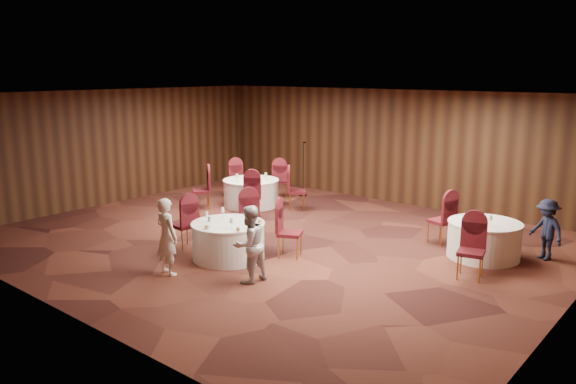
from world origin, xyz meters
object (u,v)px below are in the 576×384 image
Objects in this scene: mic_stand at (303,180)px; table_main at (228,240)px; table_left at (251,192)px; man_c at (546,229)px; woman_a at (167,237)px; table_right at (484,239)px; woman_b at (249,244)px.

table_main is at bearing -66.33° from mic_stand.
table_left is 7.69m from man_c.
man_c is (5.14, 5.36, -0.11)m from woman_a.
table_main is at bearing -92.87° from woman_a.
table_left is at bearing 177.93° from table_right.
table_main is 1.42m from woman_b.
table_left is 1.11× the size of woman_b.
mic_stand is (-2.41, 5.51, 0.11)m from table_main.
table_main is 5.16m from table_right.
table_main and table_left have the same top height.
man_c reaches higher than table_right.
man_c is (3.71, 4.67, -0.08)m from woman_b.
mic_stand is at bearing 113.67° from table_main.
table_main is 4.51m from table_left.
woman_b is (3.96, -4.24, 0.33)m from table_left.
woman_b is at bearing -28.68° from table_main.
table_left is 6.69m from table_right.
woman_a is at bearing -99.18° from table_main.
man_c is (4.92, 4.01, 0.24)m from table_main.
table_main is at bearing -110.19° from man_c.
woman_b is (1.21, -0.66, 0.33)m from table_main.
man_c is (0.99, 0.67, 0.24)m from table_right.
woman_a reaches higher than man_c.
woman_a is at bearing -131.54° from table_right.
mic_stand is at bearing 80.16° from table_left.
man_c is at bearing 3.23° from table_left.
woman_a is (-0.22, -1.35, 0.35)m from table_main.
woman_b is at bearing -97.78° from man_c.
woman_a is 1.04× the size of woman_b.
woman_a reaches higher than table_left.
woman_b is at bearing -59.55° from mic_stand.
woman_a is 1.59m from woman_b.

